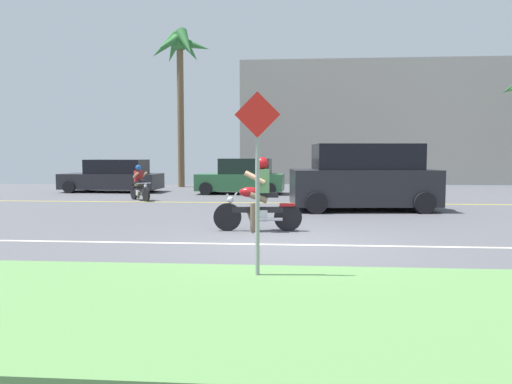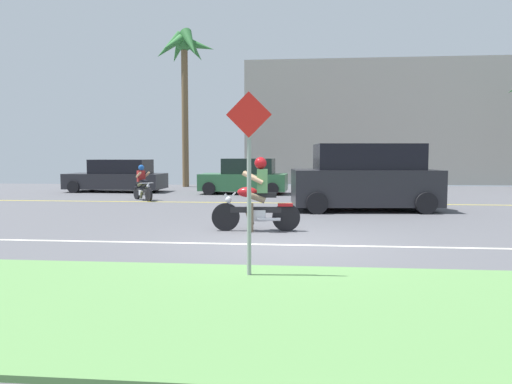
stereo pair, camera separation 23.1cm
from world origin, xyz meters
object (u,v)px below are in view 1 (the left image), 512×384
(suv_nearby, at_px, (364,178))
(street_sign, at_px, (257,166))
(parked_car_1, at_px, (242,177))
(palm_tree_1, at_px, (180,57))
(parked_car_0, at_px, (113,177))
(parked_car_2, at_px, (358,178))
(motorcyclist_distant, at_px, (140,185))
(motorcyclist, at_px, (258,200))

(suv_nearby, distance_m, street_sign, 9.08)
(parked_car_1, xyz_separation_m, palm_tree_1, (-3.77, 4.34, 6.20))
(street_sign, bearing_deg, palm_tree_1, 106.34)
(parked_car_0, height_order, parked_car_2, parked_car_0)
(parked_car_1, xyz_separation_m, street_sign, (1.78, -14.60, 0.84))
(motorcyclist_distant, height_order, street_sign, street_sign)
(parked_car_2, bearing_deg, motorcyclist, -108.18)
(parked_car_0, distance_m, street_sign, 17.10)
(motorcyclist, relative_size, street_sign, 0.78)
(palm_tree_1, bearing_deg, motorcyclist, -70.34)
(parked_car_0, relative_size, motorcyclist_distant, 3.37)
(suv_nearby, xyz_separation_m, palm_tree_1, (-8.25, 10.30, 5.94))
(parked_car_2, bearing_deg, street_sign, -102.41)
(parked_car_0, bearing_deg, palm_tree_1, 58.54)
(suv_nearby, xyz_separation_m, parked_car_2, (0.71, 6.82, -0.30))
(parked_car_2, height_order, motorcyclist_distant, parked_car_2)
(motorcyclist, height_order, parked_car_0, motorcyclist)
(parked_car_2, relative_size, motorcyclist_distant, 2.84)
(parked_car_1, height_order, street_sign, street_sign)
(palm_tree_1, height_order, motorcyclist_distant, palm_tree_1)
(suv_nearby, xyz_separation_m, street_sign, (-2.70, -8.65, 0.57))
(parked_car_1, bearing_deg, street_sign, -83.05)
(motorcyclist_distant, bearing_deg, parked_car_0, 122.61)
(parked_car_0, bearing_deg, street_sign, -62.56)
(motorcyclist, bearing_deg, parked_car_1, 98.15)
(parked_car_0, xyz_separation_m, street_sign, (7.87, -15.16, 0.86))
(suv_nearby, bearing_deg, parked_car_0, 148.37)
(parked_car_2, bearing_deg, suv_nearby, -95.91)
(motorcyclist, bearing_deg, parked_car_2, 71.82)
(parked_car_0, relative_size, street_sign, 1.76)
(motorcyclist_distant, bearing_deg, suv_nearby, -17.41)
(palm_tree_1, bearing_deg, parked_car_0, -121.46)
(motorcyclist, relative_size, parked_car_0, 0.44)
(motorcyclist, distance_m, parked_car_0, 13.31)
(motorcyclist, distance_m, parked_car_1, 10.49)
(motorcyclist, height_order, parked_car_2, motorcyclist)
(motorcyclist_distant, bearing_deg, parked_car_2, 26.32)
(suv_nearby, height_order, parked_car_0, suv_nearby)
(parked_car_1, xyz_separation_m, parked_car_2, (5.19, 0.87, -0.04))
(parked_car_2, bearing_deg, parked_car_1, -170.43)
(palm_tree_1, bearing_deg, parked_car_2, -21.17)
(parked_car_2, height_order, palm_tree_1, palm_tree_1)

